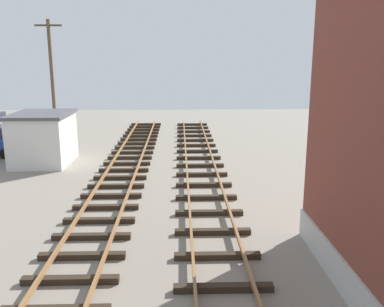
{
  "coord_description": "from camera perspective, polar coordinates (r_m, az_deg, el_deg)",
  "views": [
    {
      "loc": [
        0.21,
        -2.5,
        5.71
      ],
      "look_at": [
        0.69,
        13.47,
        2.0
      ],
      "focal_mm": 39.19,
      "sensor_mm": 36.0,
      "label": 1
    }
  ],
  "objects": [
    {
      "name": "utility_pole_far",
      "position": [
        30.58,
        -18.5,
        9.69
      ],
      "size": [
        1.8,
        0.24,
        8.12
      ],
      "color": "brown",
      "rests_on": "ground"
    },
    {
      "name": "control_hut",
      "position": [
        24.14,
        -19.61,
        2.01
      ],
      "size": [
        3.0,
        3.8,
        2.76
      ],
      "color": "silver",
      "rests_on": "ground"
    }
  ]
}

